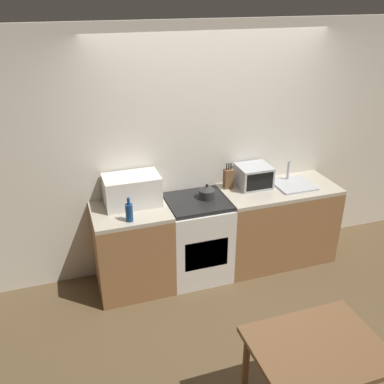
% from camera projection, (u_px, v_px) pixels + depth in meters
% --- Properties ---
extents(ground_plane, '(16.00, 16.00, 0.00)m').
position_uv_depth(ground_plane, '(251.00, 318.00, 4.10)').
color(ground_plane, brown).
extents(wall_back, '(10.00, 0.06, 2.60)m').
position_uv_depth(wall_back, '(210.00, 149.00, 4.55)').
color(wall_back, silver).
rests_on(wall_back, ground_plane).
extents(counter_left_run, '(0.75, 0.62, 0.90)m').
position_uv_depth(counter_left_run, '(133.00, 249.00, 4.36)').
color(counter_left_run, olive).
rests_on(counter_left_run, ground_plane).
extents(counter_right_run, '(1.27, 0.62, 0.90)m').
position_uv_depth(counter_right_run, '(276.00, 224.00, 4.83)').
color(counter_right_run, olive).
rests_on(counter_right_run, ground_plane).
extents(stove_range, '(0.64, 0.62, 0.90)m').
position_uv_depth(stove_range, '(197.00, 238.00, 4.56)').
color(stove_range, silver).
rests_on(stove_range, ground_plane).
extents(kettle, '(0.17, 0.17, 0.16)m').
position_uv_depth(kettle, '(207.00, 192.00, 4.38)').
color(kettle, '#2D2D2D').
rests_on(kettle, stove_range).
extents(microwave, '(0.55, 0.34, 0.30)m').
position_uv_depth(microwave, '(132.00, 190.00, 4.22)').
color(microwave, silver).
rests_on(microwave, counter_left_run).
extents(bottle, '(0.07, 0.07, 0.24)m').
position_uv_depth(bottle, '(129.00, 212.00, 3.94)').
color(bottle, navy).
rests_on(bottle, counter_left_run).
extents(knife_block, '(0.10, 0.08, 0.28)m').
position_uv_depth(knife_block, '(228.00, 178.00, 4.58)').
color(knife_block, brown).
rests_on(knife_block, counter_right_run).
extents(toaster_oven, '(0.35, 0.32, 0.24)m').
position_uv_depth(toaster_oven, '(254.00, 176.00, 4.62)').
color(toaster_oven, '#ADAFB5').
rests_on(toaster_oven, counter_right_run).
extents(sink_basin, '(0.41, 0.39, 0.24)m').
position_uv_depth(sink_basin, '(293.00, 184.00, 4.68)').
color(sink_basin, '#ADAFB5').
rests_on(sink_basin, counter_right_run).
extents(dining_table, '(0.87, 0.68, 0.74)m').
position_uv_depth(dining_table, '(316.00, 358.00, 2.84)').
color(dining_table, brown).
rests_on(dining_table, ground_plane).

